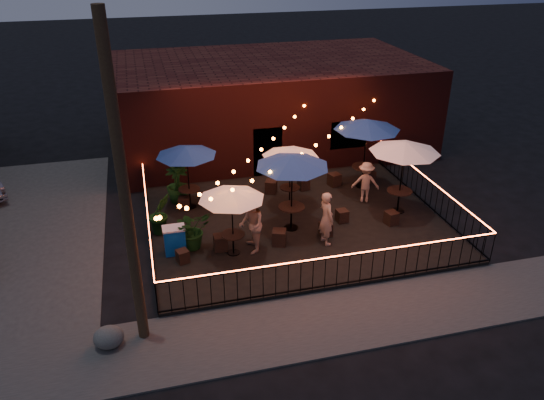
{
  "coord_description": "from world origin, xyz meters",
  "views": [
    {
      "loc": [
        -4.86,
        -13.51,
        9.2
      ],
      "look_at": [
        -0.91,
        1.8,
        1.17
      ],
      "focal_mm": 35.0,
      "sensor_mm": 36.0,
      "label": 1
    }
  ],
  "objects_px": {
    "cooler": "(175,240)",
    "cafe_table_4": "(405,148)",
    "cafe_table_2": "(292,162)",
    "cafe_table_1": "(186,152)",
    "cafe_table_5": "(367,125)",
    "boulder": "(109,337)",
    "utility_pole": "(125,196)",
    "cafe_table_3": "(290,153)",
    "cafe_table_0": "(231,195)"
  },
  "relations": [
    {
      "from": "cooler",
      "to": "cafe_table_4",
      "type": "bearing_deg",
      "value": 4.95
    },
    {
      "from": "cafe_table_2",
      "to": "cafe_table_4",
      "type": "distance_m",
      "value": 4.08
    },
    {
      "from": "cafe_table_1",
      "to": "cafe_table_2",
      "type": "xyz_separation_m",
      "value": [
        3.15,
        -2.42,
        0.27
      ]
    },
    {
      "from": "cafe_table_1",
      "to": "cooler",
      "type": "bearing_deg",
      "value": -105.17
    },
    {
      "from": "cooler",
      "to": "cafe_table_5",
      "type": "bearing_deg",
      "value": 21.13
    },
    {
      "from": "cafe_table_2",
      "to": "cafe_table_4",
      "type": "xyz_separation_m",
      "value": [
        4.07,
        0.21,
        0.0
      ]
    },
    {
      "from": "cafe_table_2",
      "to": "boulder",
      "type": "xyz_separation_m",
      "value": [
        -5.93,
        -4.31,
        -2.28
      ]
    },
    {
      "from": "utility_pole",
      "to": "cooler",
      "type": "relative_size",
      "value": 8.76
    },
    {
      "from": "utility_pole",
      "to": "cafe_table_5",
      "type": "height_order",
      "value": "utility_pole"
    },
    {
      "from": "cafe_table_2",
      "to": "boulder",
      "type": "bearing_deg",
      "value": -143.98
    },
    {
      "from": "cafe_table_3",
      "to": "cafe_table_4",
      "type": "xyz_separation_m",
      "value": [
        3.63,
        -1.51,
        0.4
      ]
    },
    {
      "from": "utility_pole",
      "to": "cafe_table_5",
      "type": "relative_size",
      "value": 2.56
    },
    {
      "from": "cooler",
      "to": "boulder",
      "type": "relative_size",
      "value": 1.12
    },
    {
      "from": "cafe_table_1",
      "to": "cafe_table_2",
      "type": "height_order",
      "value": "cafe_table_2"
    },
    {
      "from": "utility_pole",
      "to": "cooler",
      "type": "bearing_deg",
      "value": 72.29
    },
    {
      "from": "cafe_table_0",
      "to": "cafe_table_5",
      "type": "distance_m",
      "value": 6.86
    },
    {
      "from": "cafe_table_4",
      "to": "cafe_table_1",
      "type": "bearing_deg",
      "value": 163.0
    },
    {
      "from": "cooler",
      "to": "utility_pole",
      "type": "bearing_deg",
      "value": -108.41
    },
    {
      "from": "cafe_table_0",
      "to": "cafe_table_5",
      "type": "bearing_deg",
      "value": 31.07
    },
    {
      "from": "cafe_table_4",
      "to": "boulder",
      "type": "bearing_deg",
      "value": -155.66
    },
    {
      "from": "cafe_table_3",
      "to": "cafe_table_5",
      "type": "relative_size",
      "value": 0.86
    },
    {
      "from": "utility_pole",
      "to": "cafe_table_3",
      "type": "height_order",
      "value": "utility_pole"
    },
    {
      "from": "cafe_table_0",
      "to": "cafe_table_3",
      "type": "height_order",
      "value": "cafe_table_3"
    },
    {
      "from": "cafe_table_4",
      "to": "boulder",
      "type": "xyz_separation_m",
      "value": [
        -10.0,
        -4.52,
        -2.28
      ]
    },
    {
      "from": "cafe_table_4",
      "to": "cafe_table_5",
      "type": "height_order",
      "value": "cafe_table_5"
    },
    {
      "from": "cafe_table_1",
      "to": "cafe_table_5",
      "type": "distance_m",
      "value": 6.82
    },
    {
      "from": "cafe_table_1",
      "to": "cafe_table_5",
      "type": "xyz_separation_m",
      "value": [
        6.81,
        0.05,
        0.36
      ]
    },
    {
      "from": "cafe_table_2",
      "to": "cafe_table_5",
      "type": "height_order",
      "value": "cafe_table_5"
    },
    {
      "from": "cafe_table_2",
      "to": "cafe_table_4",
      "type": "height_order",
      "value": "cafe_table_4"
    },
    {
      "from": "cafe_table_0",
      "to": "cafe_table_2",
      "type": "relative_size",
      "value": 0.83
    },
    {
      "from": "cafe_table_3",
      "to": "cafe_table_5",
      "type": "xyz_separation_m",
      "value": [
        3.22,
        0.75,
        0.49
      ]
    },
    {
      "from": "cafe_table_0",
      "to": "cafe_table_1",
      "type": "height_order",
      "value": "cafe_table_1"
    },
    {
      "from": "cafe_table_1",
      "to": "cafe_table_3",
      "type": "distance_m",
      "value": 3.66
    },
    {
      "from": "cafe_table_4",
      "to": "boulder",
      "type": "height_order",
      "value": "cafe_table_4"
    },
    {
      "from": "cafe_table_3",
      "to": "boulder",
      "type": "bearing_deg",
      "value": -136.58
    },
    {
      "from": "utility_pole",
      "to": "cafe_table_2",
      "type": "xyz_separation_m",
      "value": [
        5.09,
        4.12,
        -1.4
      ]
    },
    {
      "from": "cafe_table_0",
      "to": "cafe_table_4",
      "type": "height_order",
      "value": "cafe_table_4"
    },
    {
      "from": "utility_pole",
      "to": "cafe_table_0",
      "type": "distance_m",
      "value": 4.59
    },
    {
      "from": "cafe_table_1",
      "to": "cafe_table_5",
      "type": "height_order",
      "value": "cafe_table_5"
    },
    {
      "from": "cafe_table_2",
      "to": "boulder",
      "type": "distance_m",
      "value": 7.67
    },
    {
      "from": "cafe_table_0",
      "to": "cafe_table_5",
      "type": "height_order",
      "value": "cafe_table_5"
    },
    {
      "from": "cafe_table_2",
      "to": "cafe_table_1",
      "type": "bearing_deg",
      "value": 142.43
    },
    {
      "from": "cafe_table_1",
      "to": "cafe_table_4",
      "type": "height_order",
      "value": "cafe_table_4"
    },
    {
      "from": "cafe_table_0",
      "to": "cafe_table_3",
      "type": "distance_m",
      "value": 3.83
    },
    {
      "from": "cafe_table_4",
      "to": "cafe_table_3",
      "type": "bearing_deg",
      "value": 157.46
    },
    {
      "from": "cafe_table_2",
      "to": "cooler",
      "type": "height_order",
      "value": "cafe_table_2"
    },
    {
      "from": "cafe_table_1",
      "to": "boulder",
      "type": "bearing_deg",
      "value": -112.46
    },
    {
      "from": "cafe_table_2",
      "to": "boulder",
      "type": "height_order",
      "value": "cafe_table_2"
    },
    {
      "from": "cafe_table_3",
      "to": "cafe_table_4",
      "type": "distance_m",
      "value": 3.95
    },
    {
      "from": "utility_pole",
      "to": "cafe_table_0",
      "type": "relative_size",
      "value": 3.58
    }
  ]
}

